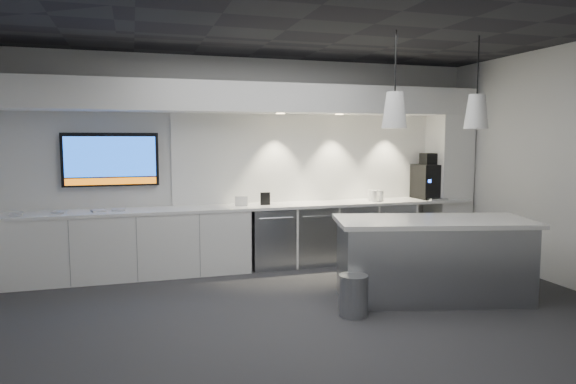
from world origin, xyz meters
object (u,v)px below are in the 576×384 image
object	(u,v)px
coffee_machine	(428,180)
wall_tv	(111,160)
island	(432,259)
bin	(353,295)

from	to	relation	value
coffee_machine	wall_tv	bearing A→B (deg)	174.96
island	coffee_machine	xyz separation A→B (m)	(1.19, 2.01, 0.72)
wall_tv	coffee_machine	distance (m)	4.76
wall_tv	coffee_machine	bearing A→B (deg)	-2.98
bin	coffee_machine	distance (m)	3.37
island	bin	bearing A→B (deg)	-152.27
island	coffee_machine	bearing A→B (deg)	73.52
bin	coffee_machine	bearing A→B (deg)	44.89
coffee_machine	bin	bearing A→B (deg)	-137.16
wall_tv	coffee_machine	xyz separation A→B (m)	(4.74, -0.25, -0.37)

